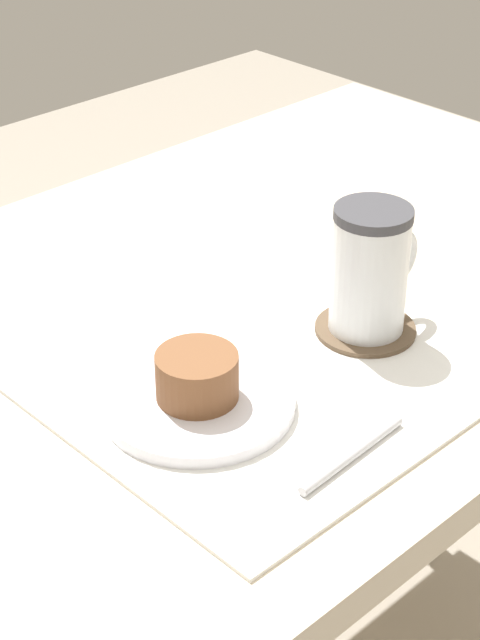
% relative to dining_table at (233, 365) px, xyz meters
% --- Properties ---
extents(dining_table, '(1.21, 0.72, 0.72)m').
position_rel_dining_table_xyz_m(dining_table, '(0.00, 0.00, 0.00)').
color(dining_table, beige).
rests_on(dining_table, ground_plane).
extents(placemat, '(0.38, 0.34, 0.00)m').
position_rel_dining_table_xyz_m(placemat, '(-0.08, -0.13, 0.08)').
color(placemat, white).
rests_on(placemat, dining_table).
extents(pastry_plate, '(0.17, 0.17, 0.01)m').
position_rel_dining_table_xyz_m(pastry_plate, '(-0.16, -0.12, 0.09)').
color(pastry_plate, white).
rests_on(pastry_plate, placemat).
extents(pastry, '(0.07, 0.07, 0.04)m').
position_rel_dining_table_xyz_m(pastry, '(-0.16, -0.12, 0.12)').
color(pastry, brown).
rests_on(pastry, pastry_plate).
extents(coffee_coaster, '(0.10, 0.10, 0.00)m').
position_rel_dining_table_xyz_m(coffee_coaster, '(0.05, -0.14, 0.09)').
color(coffee_coaster, brown).
rests_on(coffee_coaster, placemat).
extents(coffee_mug, '(0.11, 0.08, 0.13)m').
position_rel_dining_table_xyz_m(coffee_mug, '(0.05, -0.14, 0.16)').
color(coffee_mug, white).
rests_on(coffee_mug, coffee_coaster).
extents(teaspoon, '(0.13, 0.02, 0.01)m').
position_rel_dining_table_xyz_m(teaspoon, '(-0.11, -0.26, 0.09)').
color(teaspoon, silver).
rests_on(teaspoon, placemat).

